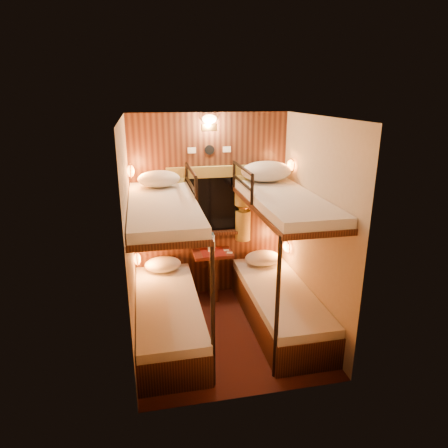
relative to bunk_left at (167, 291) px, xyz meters
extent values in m
plane|color=#3A1410|center=(0.65, -0.07, -0.56)|extent=(2.10, 2.10, 0.00)
plane|color=silver|center=(0.65, -0.07, 1.84)|extent=(2.10, 2.10, 0.00)
plane|color=#C6B293|center=(0.65, 0.98, 0.64)|extent=(2.40, 0.00, 2.40)
plane|color=#C6B293|center=(0.65, -1.12, 0.64)|extent=(2.40, 0.00, 2.40)
plane|color=#C6B293|center=(-0.35, -0.07, 0.64)|extent=(0.00, 2.40, 2.40)
plane|color=#C6B293|center=(1.65, -0.07, 0.64)|extent=(0.00, 2.40, 2.40)
cube|color=black|center=(0.65, 0.97, 0.64)|extent=(2.00, 0.03, 2.40)
cube|color=black|center=(0.00, 0.00, -0.38)|extent=(0.70, 1.90, 0.35)
cube|color=white|center=(0.00, 0.00, -0.16)|extent=(0.68, 1.88, 0.10)
cube|color=black|center=(0.00, 0.00, 0.89)|extent=(0.70, 1.90, 0.06)
cube|color=white|center=(0.00, 0.00, 0.97)|extent=(0.68, 1.88, 0.10)
cylinder|color=black|center=(0.35, -0.90, 0.17)|extent=(0.04, 0.04, 1.45)
cylinder|color=black|center=(0.35, 0.88, 1.08)|extent=(0.04, 0.04, 0.32)
cylinder|color=black|center=(0.35, 0.03, 1.08)|extent=(0.04, 0.04, 0.32)
cylinder|color=black|center=(0.35, 0.46, 1.24)|extent=(0.04, 0.85, 0.04)
cylinder|color=black|center=(0.35, 0.46, 1.07)|extent=(0.03, 0.85, 0.03)
cube|color=black|center=(1.30, 0.00, -0.38)|extent=(0.70, 1.90, 0.35)
cube|color=white|center=(1.30, 0.00, -0.16)|extent=(0.68, 1.88, 0.10)
cube|color=black|center=(1.30, 0.00, 0.89)|extent=(0.70, 1.90, 0.06)
cube|color=white|center=(1.30, 0.00, 0.97)|extent=(0.68, 1.88, 0.10)
cylinder|color=black|center=(0.95, -0.90, 0.17)|extent=(0.04, 0.04, 1.45)
cylinder|color=black|center=(0.95, 0.88, 1.08)|extent=(0.04, 0.04, 0.32)
cylinder|color=black|center=(0.95, 0.03, 1.08)|extent=(0.04, 0.04, 0.32)
cylinder|color=black|center=(0.95, 0.46, 1.24)|extent=(0.04, 0.85, 0.04)
cylinder|color=black|center=(0.95, 0.46, 1.07)|extent=(0.03, 0.85, 0.03)
cube|color=black|center=(0.65, 0.95, 0.69)|extent=(0.98, 0.02, 0.78)
cube|color=black|center=(0.65, 0.94, 0.69)|extent=(0.90, 0.01, 0.70)
cube|color=black|center=(0.65, 0.90, 0.31)|extent=(1.00, 0.12, 0.04)
cube|color=olive|center=(0.65, 0.91, 1.12)|extent=(1.10, 0.06, 0.14)
cylinder|color=olive|center=(0.22, 0.90, 0.87)|extent=(0.22, 0.22, 0.40)
cylinder|color=olive|center=(0.22, 0.90, 0.64)|extent=(0.11, 0.11, 0.12)
cylinder|color=olive|center=(0.22, 0.90, 0.39)|extent=(0.20, 0.20, 0.40)
torus|color=#AE7333|center=(0.22, 0.90, 0.64)|extent=(0.14, 0.14, 0.02)
cylinder|color=olive|center=(1.08, 0.90, 0.87)|extent=(0.22, 0.22, 0.40)
cylinder|color=olive|center=(1.08, 0.90, 0.64)|extent=(0.11, 0.11, 0.12)
cylinder|color=olive|center=(1.08, 0.90, 0.39)|extent=(0.20, 0.20, 0.40)
torus|color=#AE7333|center=(1.08, 0.90, 0.64)|extent=(0.14, 0.14, 0.02)
cylinder|color=black|center=(0.65, 0.95, 1.39)|extent=(0.12, 0.02, 0.12)
cube|color=silver|center=(0.43, 0.95, 1.39)|extent=(0.10, 0.01, 0.07)
cube|color=silver|center=(0.87, 0.95, 1.39)|extent=(0.10, 0.01, 0.07)
cube|color=#AE7333|center=(0.65, 0.95, 1.66)|extent=(0.18, 0.01, 0.08)
ellipsoid|color=#FFCC8C|center=(0.65, 0.93, 1.76)|extent=(0.18, 0.09, 0.11)
ellipsoid|color=orange|center=(-0.31, 0.63, 0.14)|extent=(0.08, 0.20, 0.13)
torus|color=#AE7333|center=(-0.31, 0.63, 0.14)|extent=(0.02, 0.17, 0.17)
ellipsoid|color=orange|center=(-0.31, 0.63, 1.22)|extent=(0.08, 0.20, 0.13)
torus|color=#AE7333|center=(-0.31, 0.63, 1.22)|extent=(0.02, 0.17, 0.17)
ellipsoid|color=orange|center=(1.61, 0.63, 0.14)|extent=(0.08, 0.20, 0.13)
torus|color=#AE7333|center=(1.61, 0.63, 0.14)|extent=(0.02, 0.17, 0.17)
ellipsoid|color=orange|center=(1.61, 0.63, 1.22)|extent=(0.08, 0.20, 0.13)
torus|color=#AE7333|center=(1.61, 0.63, 1.22)|extent=(0.02, 0.17, 0.17)
cube|color=#561D13|center=(0.65, 0.78, 0.07)|extent=(0.50, 0.34, 0.04)
cube|color=black|center=(0.65, 0.78, -0.25)|extent=(0.08, 0.30, 0.61)
cube|color=maroon|center=(0.65, 0.78, 0.09)|extent=(0.30, 0.34, 0.01)
cylinder|color=#99BFE5|center=(0.65, 0.82, 0.20)|extent=(0.07, 0.07, 0.22)
cylinder|color=#4187C3|center=(0.65, 0.82, 0.19)|extent=(0.07, 0.07, 0.08)
cylinder|color=#4187C3|center=(0.65, 0.82, 0.33)|extent=(0.04, 0.04, 0.03)
cylinder|color=#99BFE5|center=(0.63, 0.82, 0.21)|extent=(0.07, 0.07, 0.23)
cylinder|color=#4187C3|center=(0.63, 0.82, 0.19)|extent=(0.08, 0.08, 0.08)
cylinder|color=#4187C3|center=(0.63, 0.82, 0.34)|extent=(0.04, 0.04, 0.03)
cube|color=silver|center=(0.86, 0.71, 0.09)|extent=(0.09, 0.08, 0.01)
cube|color=silver|center=(0.83, 0.81, 0.09)|extent=(0.07, 0.06, 0.01)
ellipsoid|color=silver|center=(0.00, 0.75, -0.01)|extent=(0.46, 0.33, 0.18)
ellipsoid|color=silver|center=(1.30, 0.69, -0.01)|extent=(0.47, 0.34, 0.19)
ellipsoid|color=silver|center=(0.00, 0.61, 1.12)|extent=(0.48, 0.35, 0.19)
ellipsoid|color=silver|center=(1.30, 0.65, 1.15)|extent=(0.63, 0.45, 0.25)
camera|label=1|loc=(-0.19, -3.96, 2.07)|focal=32.00mm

